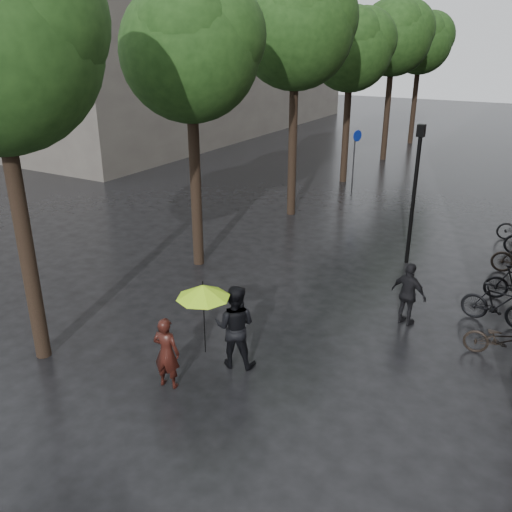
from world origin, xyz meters
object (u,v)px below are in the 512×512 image
Objects in this scene: person_burgundy at (166,353)px; person_black at (235,326)px; pedestrian_walking at (409,294)px; lamp_post at (415,182)px.

person_black is (0.76, 1.32, 0.16)m from person_burgundy.
pedestrian_walking is at bearing -144.49° from person_black.
lamp_post reaches higher than person_black.
lamp_post is (2.38, 8.79, 1.81)m from person_burgundy.
person_black reaches higher than pedestrian_walking.
person_black reaches higher than person_burgundy.
person_burgundy is at bearing 42.37° from person_black.
person_burgundy is at bearing -105.18° from lamp_post.
person_burgundy is 0.96× the size of pedestrian_walking.
person_black is 7.82m from lamp_post.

